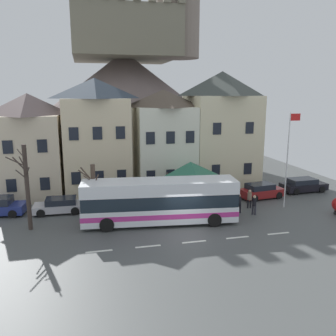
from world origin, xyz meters
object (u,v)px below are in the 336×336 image
transit_bus (160,202)px  bare_tree_01 (27,186)px  townhouse_02 (163,140)px  public_bench (202,191)px  bus_shelter (191,169)px  pedestrian_03 (254,204)px  townhouse_00 (31,146)px  townhouse_01 (96,137)px  parked_car_01 (303,185)px  hilltop_castle (126,99)px  pedestrian_02 (250,197)px  parked_car_02 (59,205)px  flagpole (288,154)px  parked_car_00 (261,191)px  pedestrian_01 (239,203)px  townhouse_03 (221,129)px  bare_tree_00 (93,191)px  pedestrian_00 (209,200)px

transit_bus → bare_tree_01: bare_tree_01 is taller
townhouse_02 → public_bench: size_ratio=6.32×
transit_bus → bus_shelter: size_ratio=3.13×
pedestrian_03 → bare_tree_01: size_ratio=0.26×
townhouse_00 → townhouse_02: 12.35m
townhouse_01 → transit_bus: size_ratio=0.94×
parked_car_01 → pedestrian_03: bearing=-149.7°
transit_bus → public_bench: bearing=54.7°
hilltop_castle → pedestrian_02: (6.52, -30.16, -7.49)m
pedestrian_02 → public_bench: 5.05m
parked_car_02 → flagpole: 18.86m
parked_car_00 → pedestrian_01: 4.92m
pedestrian_01 → bare_tree_01: 15.85m
hilltop_castle → public_bench: bearing=-81.6°
townhouse_03 → bare_tree_00: (-13.17, -8.18, -3.50)m
pedestrian_02 → flagpole: 4.69m
townhouse_00 → parked_car_02: townhouse_00 is taller
townhouse_02 → bare_tree_00: 10.96m
townhouse_01 → pedestrian_03: size_ratio=6.83×
pedestrian_01 → public_bench: (-1.38, 5.11, -0.36)m
flagpole → pedestrian_00: bearing=171.9°
pedestrian_00 → bare_tree_01: size_ratio=0.27×
pedestrian_00 → bare_tree_00: bare_tree_00 is taller
bus_shelter → pedestrian_00: bus_shelter is taller
townhouse_01 → pedestrian_02: townhouse_01 is taller
parked_car_01 → pedestrian_01: bearing=-156.2°
parked_car_00 → parked_car_01: parked_car_00 is taller
pedestrian_01 → bus_shelter: bearing=131.4°
townhouse_03 → pedestrian_03: size_ratio=7.31×
pedestrian_02 → bare_tree_00: bearing=179.6°
pedestrian_01 → townhouse_01: bearing=140.3°
townhouse_02 → townhouse_00: bearing=179.4°
townhouse_02 → bare_tree_01: bearing=-142.7°
parked_car_02 → townhouse_00: bearing=-64.3°
pedestrian_02 → pedestrian_01: bearing=-146.5°
townhouse_02 → parked_car_01: 14.23m
townhouse_03 → parked_car_01: 9.70m
townhouse_00 → townhouse_01: 5.94m
transit_bus → bus_shelter: 5.67m
parked_car_01 → hilltop_castle: bearing=114.6°
transit_bus → bus_shelter: (3.58, 4.18, 1.37)m
hilltop_castle → pedestrian_03: 33.17m
townhouse_01 → public_bench: (9.21, -3.70, -4.88)m
parked_car_02 → bare_tree_00: (2.65, -2.38, 1.64)m
townhouse_01 → hilltop_castle: bearing=76.4°
bus_shelter → parked_car_00: 7.07m
townhouse_03 → flagpole: bearing=-74.6°
townhouse_03 → parked_car_01: size_ratio=2.61×
townhouse_01 → townhouse_02: (6.45, 0.09, -0.51)m
townhouse_03 → pedestrian_00: bearing=-117.0°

